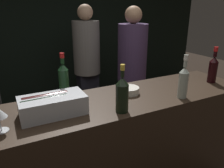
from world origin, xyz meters
The scene contains 10 objects.
wall_back_chalkboard centered at (0.00, 2.74, 1.40)m, with size 6.40×0.06×2.80m.
bar_counter centered at (0.00, 0.31, 0.51)m, with size 2.46×0.61×1.01m.
ice_bin_with_bottles centered at (-0.48, 0.28, 1.09)m, with size 0.43×0.22×0.13m.
bowl_white centered at (0.17, 0.37, 1.04)m, with size 0.18×0.18×0.05m.
white_wine_bottle centered at (0.50, 0.10, 1.15)m, with size 0.07×0.07×0.35m.
red_wine_bottle_burgundy centered at (-0.32, 0.55, 1.16)m, with size 0.08×0.08×0.35m.
champagne_bottle centered at (-0.04, 0.10, 1.15)m, with size 0.09×0.09×0.33m.
red_wine_bottle_tall centered at (1.03, 0.26, 1.15)m, with size 0.08×0.08×0.34m.
person_in_hoodie centered at (0.35, 1.79, 0.97)m, with size 0.37×0.37×1.74m.
person_grey_polo centered at (0.76, 1.25, 0.95)m, with size 0.37×0.37×1.72m.
Camera 1 is at (-0.73, -1.08, 1.69)m, focal length 35.00 mm.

